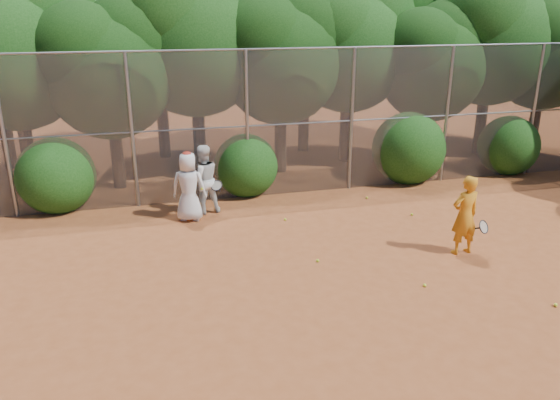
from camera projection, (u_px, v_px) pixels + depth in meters
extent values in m
plane|color=brown|center=(366.00, 295.00, 10.08)|extent=(80.00, 80.00, 0.00)
cylinder|color=gray|center=(4.00, 139.00, 13.22)|extent=(0.09, 0.09, 4.00)
cylinder|color=gray|center=(132.00, 132.00, 13.93)|extent=(0.09, 0.09, 4.00)
cylinder|color=gray|center=(247.00, 126.00, 14.64)|extent=(0.09, 0.09, 4.00)
cylinder|color=gray|center=(352.00, 121.00, 15.36)|extent=(0.09, 0.09, 4.00)
cylinder|color=gray|center=(447.00, 116.00, 16.07)|extent=(0.09, 0.09, 4.00)
cylinder|color=gray|center=(534.00, 111.00, 16.78)|extent=(0.09, 0.09, 4.00)
cylinder|color=gray|center=(283.00, 49.00, 14.21)|extent=(20.00, 0.05, 0.05)
cylinder|color=gray|center=(283.00, 124.00, 14.88)|extent=(20.00, 0.04, 0.04)
cube|color=slate|center=(283.00, 124.00, 14.88)|extent=(20.00, 0.02, 4.00)
cylinder|color=black|center=(27.00, 145.00, 15.74)|extent=(0.38, 0.38, 2.52)
sphere|color=#144110|center=(13.00, 57.00, 14.91)|extent=(4.03, 4.03, 4.03)
sphere|color=#144110|center=(41.00, 18.00, 15.13)|extent=(3.23, 3.23, 3.23)
cylinder|color=black|center=(117.00, 151.00, 15.76)|extent=(0.36, 0.36, 2.17)
sphere|color=black|center=(109.00, 76.00, 15.04)|extent=(3.47, 3.47, 3.47)
sphere|color=black|center=(132.00, 43.00, 15.23)|extent=(2.78, 2.78, 2.78)
sphere|color=black|center=(82.00, 52.00, 14.43)|extent=(2.60, 2.60, 2.60)
cylinder|color=black|center=(199.00, 131.00, 17.18)|extent=(0.39, 0.39, 2.66)
sphere|color=#144110|center=(195.00, 45.00, 16.31)|extent=(4.26, 4.26, 4.26)
sphere|color=#144110|center=(219.00, 8.00, 16.54)|extent=(3.40, 3.40, 3.40)
sphere|color=#144110|center=(168.00, 16.00, 15.55)|extent=(3.19, 3.19, 3.19)
cylinder|color=black|center=(280.00, 137.00, 17.29)|extent=(0.37, 0.37, 2.27)
sphere|color=black|center=(280.00, 65.00, 16.55)|extent=(3.64, 3.64, 3.64)
sphere|color=black|center=(300.00, 32.00, 16.74)|extent=(2.91, 2.91, 2.91)
sphere|color=black|center=(262.00, 41.00, 15.90)|extent=(2.73, 2.73, 2.73)
cylinder|color=black|center=(345.00, 125.00, 18.59)|extent=(0.38, 0.38, 2.45)
sphere|color=#144110|center=(348.00, 52.00, 17.78)|extent=(3.92, 3.92, 3.92)
sphere|color=#144110|center=(367.00, 20.00, 18.00)|extent=(3.14, 3.14, 3.14)
sphere|color=#144110|center=(332.00, 27.00, 17.09)|extent=(2.94, 2.94, 2.94)
cylinder|color=black|center=(426.00, 132.00, 18.33)|extent=(0.36, 0.36, 2.10)
sphere|color=black|center=(431.00, 69.00, 17.64)|extent=(3.36, 3.36, 3.36)
sphere|color=black|center=(447.00, 42.00, 17.82)|extent=(2.69, 2.69, 2.69)
sphere|color=black|center=(420.00, 49.00, 17.04)|extent=(2.52, 2.52, 2.52)
cylinder|color=black|center=(481.00, 118.00, 19.39)|extent=(0.39, 0.39, 2.59)
sphere|color=#144110|center=(491.00, 44.00, 18.54)|extent=(4.14, 4.14, 4.14)
sphere|color=#144110|center=(508.00, 11.00, 18.76)|extent=(3.32, 3.32, 3.32)
sphere|color=#144110|center=(480.00, 18.00, 17.80)|extent=(3.11, 3.11, 3.11)
cylinder|color=black|center=(535.00, 120.00, 19.64)|extent=(0.37, 0.37, 2.31)
sphere|color=black|center=(545.00, 56.00, 18.88)|extent=(3.70, 3.70, 3.70)
sphere|color=black|center=(560.00, 27.00, 19.08)|extent=(2.96, 2.96, 2.96)
sphere|color=black|center=(538.00, 34.00, 18.22)|extent=(2.77, 2.77, 2.77)
cylinder|color=black|center=(5.00, 129.00, 17.58)|extent=(0.39, 0.39, 2.62)
sphere|color=#144110|center=(18.00, 10.00, 16.95)|extent=(3.36, 3.36, 3.36)
cylinder|color=black|center=(163.00, 117.00, 18.93)|extent=(0.40, 0.40, 2.80)
sphere|color=#144110|center=(157.00, 35.00, 18.00)|extent=(4.48, 4.48, 4.48)
sphere|color=#144110|center=(130.00, 6.00, 17.21)|extent=(3.36, 3.36, 3.36)
cylinder|color=black|center=(304.00, 116.00, 19.80)|extent=(0.38, 0.38, 2.52)
sphere|color=#144110|center=(305.00, 46.00, 18.97)|extent=(4.03, 4.03, 4.03)
sphere|color=#144110|center=(324.00, 15.00, 19.19)|extent=(3.23, 3.23, 3.23)
sphere|color=#144110|center=(288.00, 22.00, 18.25)|extent=(3.02, 3.02, 3.02)
cylinder|color=black|center=(409.00, 105.00, 21.38)|extent=(0.40, 0.40, 2.73)
sphere|color=#144110|center=(415.00, 34.00, 20.48)|extent=(4.37, 4.37, 4.37)
sphere|color=#144110|center=(432.00, 4.00, 20.72)|extent=(3.49, 3.49, 3.49)
sphere|color=#144110|center=(402.00, 10.00, 19.71)|extent=(3.28, 3.28, 3.28)
sphere|color=#144110|center=(56.00, 172.00, 14.06)|extent=(2.00, 2.00, 2.00)
sphere|color=#144110|center=(246.00, 163.00, 15.29)|extent=(1.80, 1.80, 1.80)
sphere|color=#144110|center=(409.00, 145.00, 16.41)|extent=(2.20, 2.20, 2.20)
sphere|color=#144110|center=(509.00, 143.00, 17.29)|extent=(1.90, 1.90, 1.90)
imported|color=orange|center=(465.00, 215.00, 11.52)|extent=(0.67, 0.48, 1.74)
torus|color=black|center=(484.00, 227.00, 11.50)|extent=(0.34, 0.28, 0.28)
cylinder|color=black|center=(475.00, 229.00, 11.67)|extent=(0.14, 0.25, 0.16)
imported|color=silver|center=(189.00, 187.00, 13.37)|extent=(0.97, 0.78, 1.73)
ellipsoid|color=#A42417|center=(187.00, 154.00, 13.10)|extent=(0.22, 0.22, 0.13)
sphere|color=#C8E028|center=(202.00, 189.00, 13.27)|extent=(0.07, 0.07, 0.07)
imported|color=silver|center=(203.00, 179.00, 13.84)|extent=(0.98, 0.83, 1.79)
torus|color=black|center=(217.00, 185.00, 13.67)|extent=(0.37, 0.34, 0.24)
cylinder|color=black|center=(219.00, 189.00, 13.87)|extent=(0.13, 0.22, 0.21)
sphere|color=#C8E028|center=(425.00, 285.00, 10.37)|extent=(0.07, 0.07, 0.07)
sphere|color=#C8E028|center=(412.00, 214.00, 13.90)|extent=(0.07, 0.07, 0.07)
sphere|color=#C8E028|center=(556.00, 305.00, 9.69)|extent=(0.07, 0.07, 0.07)
sphere|color=#C8E028|center=(318.00, 261.00, 11.38)|extent=(0.07, 0.07, 0.07)
sphere|color=#C8E028|center=(367.00, 198.00, 15.11)|extent=(0.07, 0.07, 0.07)
sphere|color=#C8E028|center=(285.00, 219.00, 13.57)|extent=(0.07, 0.07, 0.07)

